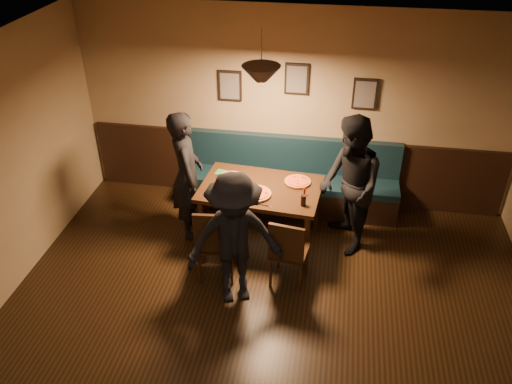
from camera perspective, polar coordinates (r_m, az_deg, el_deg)
ceiling at (r=3.49m, az=-0.59°, el=7.40°), size 7.00×7.00×0.00m
wall_back at (r=7.23m, az=4.34°, el=8.94°), size 6.00×0.00×6.00m
wainscot at (r=7.61m, az=4.04°, el=2.63°), size 5.88×0.06×1.00m
booth_bench at (r=7.38m, az=3.82°, el=1.60°), size 3.00×0.60×1.00m
picture_left at (r=7.22m, az=-2.85°, el=11.52°), size 0.32×0.04×0.42m
picture_center at (r=7.04m, az=4.47°, el=12.20°), size 0.32×0.04×0.42m
picture_right at (r=7.08m, az=11.80°, el=10.43°), size 0.32×0.04×0.42m
pendant_lamp at (r=5.93m, az=0.57°, el=12.48°), size 0.44×0.44×0.25m
dining_table at (r=6.79m, az=0.49°, el=-2.34°), size 1.57×1.08×0.80m
chair_near_left at (r=6.18m, az=-4.34°, el=-5.28°), size 0.49×0.49×1.01m
chair_near_right at (r=6.10m, az=3.69°, el=-6.30°), size 0.47×0.47×0.93m
diner_left at (r=6.74m, az=-7.57°, el=1.84°), size 0.61×0.74×1.75m
diner_right at (r=6.50m, az=10.21°, el=0.63°), size 0.94×1.06×1.81m
diner_front at (r=5.66m, az=-2.36°, el=-5.28°), size 1.20×0.93×1.63m
pizza_a at (r=6.74m, az=-2.70°, el=1.59°), size 0.37×0.37×0.04m
pizza_b at (r=6.40m, az=-0.04°, el=-0.17°), size 0.48×0.48×0.04m
pizza_c at (r=6.67m, az=4.57°, el=1.15°), size 0.34×0.34×0.04m
soda_glass at (r=6.21m, az=5.19°, el=-0.92°), size 0.07×0.07×0.14m
tabasco_bottle at (r=6.40m, az=5.31°, el=0.13°), size 0.04×0.04×0.12m
napkin_a at (r=6.89m, az=-3.83°, el=2.16°), size 0.16×0.16×0.01m
napkin_b at (r=6.39m, az=-4.57°, el=-0.57°), size 0.15×0.15×0.01m
cutlery_set at (r=6.23m, az=0.03°, el=-1.39°), size 0.19×0.04×0.00m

